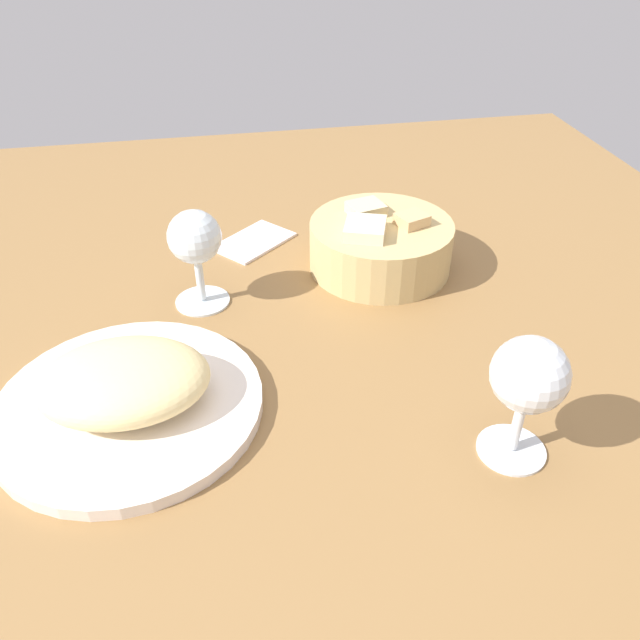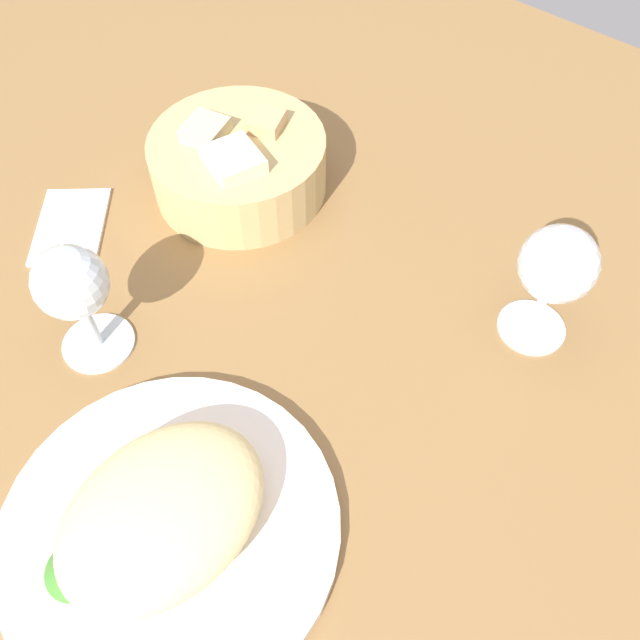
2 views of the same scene
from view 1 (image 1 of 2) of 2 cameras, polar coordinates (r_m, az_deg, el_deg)
The scene contains 8 objects.
ground_plane at distance 74.41cm, azimuth -3.93°, elevation -2.73°, with size 140.00×140.00×2.00cm, color olive.
plate at distance 67.62cm, azimuth -16.61°, elevation -7.30°, with size 26.79×26.79×1.40cm, color white.
omelette at distance 65.49cm, azimuth -17.09°, elevation -5.18°, with size 16.88×12.90×5.22cm, color #F2D893.
lettuce_garnish at distance 70.09cm, azimuth -22.05°, elevation -5.40°, with size 4.91×4.91×1.37cm, color #3F7F2D.
bread_basket at distance 86.22cm, azimuth 5.33°, elevation 6.73°, with size 18.94×18.94×8.18cm.
wine_glass_near at distance 58.30cm, azimuth 18.03°, elevation -5.18°, with size 6.86×6.86×12.88cm.
wine_glass_far at distance 77.57cm, azimuth -11.02°, elevation 6.68°, with size 6.76×6.76×12.47cm.
folded_napkin at distance 93.82cm, azimuth -6.14°, elevation 7.05°, with size 11.00×7.00×0.80cm, color white.
Camera 1 is at (-5.75, -57.94, 45.34)cm, focal length 35.98 mm.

